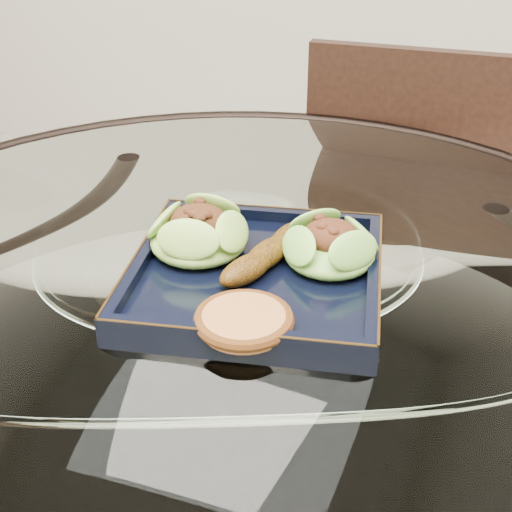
% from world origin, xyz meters
% --- Properties ---
extents(dining_table, '(1.13, 1.13, 0.77)m').
position_xyz_m(dining_table, '(-0.00, -0.00, 0.60)').
color(dining_table, white).
rests_on(dining_table, ground).
extents(dining_chair, '(0.39, 0.39, 0.89)m').
position_xyz_m(dining_chair, '(0.12, 0.47, 0.50)').
color(dining_chair, black).
rests_on(dining_chair, ground).
extents(navy_plate, '(0.31, 0.31, 0.02)m').
position_xyz_m(navy_plate, '(0.04, -0.02, 0.77)').
color(navy_plate, black).
rests_on(navy_plate, dining_table).
extents(lettuce_wrap_left, '(0.14, 0.14, 0.04)m').
position_xyz_m(lettuce_wrap_left, '(-0.04, 0.00, 0.80)').
color(lettuce_wrap_left, '#63A22F').
rests_on(lettuce_wrap_left, navy_plate).
extents(lettuce_wrap_right, '(0.13, 0.13, 0.04)m').
position_xyz_m(lettuce_wrap_right, '(0.11, 0.02, 0.80)').
color(lettuce_wrap_right, '#589F2E').
rests_on(lettuce_wrap_right, navy_plate).
extents(roasted_plantain, '(0.07, 0.15, 0.03)m').
position_xyz_m(roasted_plantain, '(0.05, -0.00, 0.80)').
color(roasted_plantain, '#653E0A').
rests_on(roasted_plantain, navy_plate).
extents(crumb_patty, '(0.09, 0.09, 0.02)m').
position_xyz_m(crumb_patty, '(0.06, -0.12, 0.79)').
color(crumb_patty, '#BC743E').
rests_on(crumb_patty, navy_plate).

